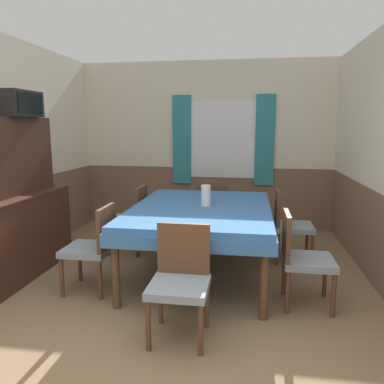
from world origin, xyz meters
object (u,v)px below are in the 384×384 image
(dining_table, at_px, (201,215))
(vase, at_px, (206,195))
(chair_head_window, at_px, (213,208))
(sideboard, at_px, (16,211))
(tv, at_px, (18,104))
(chair_right_far, at_px, (288,223))
(chair_left_far, at_px, (132,217))
(chair_head_near, at_px, (181,277))
(chair_right_near, at_px, (301,255))
(chair_left_near, at_px, (94,245))

(dining_table, height_order, vase, vase)
(chair_head_window, xyz_separation_m, sideboard, (-1.96, -1.54, 0.24))
(dining_table, relative_size, tv, 3.76)
(chair_right_far, bearing_deg, chair_left_far, -90.00)
(tv, height_order, vase, tv)
(vase, bearing_deg, chair_left_far, 151.56)
(dining_table, xyz_separation_m, chair_head_near, (-0.00, -1.23, -0.19))
(dining_table, bearing_deg, chair_head_window, 90.00)
(chair_left_far, distance_m, chair_right_far, 1.95)
(chair_right_near, distance_m, chair_right_far, 1.16)
(chair_head_near, height_order, chair_right_near, same)
(tv, distance_m, vase, 2.20)
(sideboard, bearing_deg, dining_table, 9.01)
(chair_right_far, relative_size, tv, 1.62)
(chair_right_far, distance_m, sideboard, 3.07)
(chair_right_near, distance_m, sideboard, 2.95)
(chair_head_window, bearing_deg, sideboard, -141.88)
(chair_head_near, xyz_separation_m, chair_left_near, (-0.97, 0.65, 0.00))
(dining_table, relative_size, chair_left_far, 2.32)
(tv, bearing_deg, chair_right_far, 14.56)
(chair_head_near, xyz_separation_m, sideboard, (-1.96, 0.92, 0.24))
(chair_head_near, height_order, sideboard, sideboard)
(tv, bearing_deg, chair_right_near, -8.03)
(chair_left_far, bearing_deg, tv, 128.25)
(chair_head_window, distance_m, chair_right_near, 2.05)
(chair_left_far, height_order, chair_right_far, same)
(chair_left_far, xyz_separation_m, tv, (-0.96, -0.75, 1.37))
(vase, bearing_deg, chair_right_far, 30.57)
(chair_left_near, xyz_separation_m, sideboard, (-0.99, 0.27, 0.24))
(chair_left_near, height_order, chair_right_far, same)
(chair_head_near, distance_m, chair_left_near, 1.17)
(chair_head_near, xyz_separation_m, chair_right_far, (0.97, 1.81, 0.00))
(chair_head_window, relative_size, tv, 1.62)
(chair_right_far, xyz_separation_m, vase, (-0.93, -0.55, 0.41))
(chair_left_far, relative_size, chair_head_window, 1.00)
(chair_head_window, height_order, chair_right_far, same)
(dining_table, distance_m, chair_head_window, 1.24)
(chair_left_far, distance_m, vase, 1.22)
(chair_left_far, bearing_deg, chair_left_near, -180.00)
(chair_left_far, relative_size, sideboard, 0.50)
(chair_head_near, relative_size, sideboard, 0.50)
(dining_table, relative_size, sideboard, 1.17)
(chair_left_near, xyz_separation_m, chair_head_window, (0.97, 1.81, 0.00))
(chair_head_near, bearing_deg, chair_head_window, -90.00)
(sideboard, relative_size, tv, 3.21)
(chair_left_far, height_order, sideboard, sideboard)
(sideboard, bearing_deg, tv, 77.38)
(dining_table, distance_m, sideboard, 1.98)
(chair_left_far, relative_size, tv, 1.62)
(chair_left_far, height_order, chair_head_window, same)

